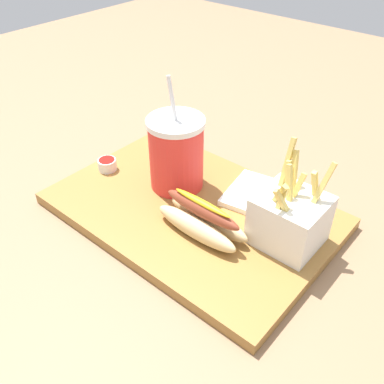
# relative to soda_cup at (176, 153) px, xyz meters

# --- Properties ---
(ground_plane) EXTENTS (2.40, 2.40, 0.02)m
(ground_plane) POSITION_rel_soda_cup_xyz_m (-0.06, 0.03, -0.10)
(ground_plane) COLOR #8C6B4C
(food_tray) EXTENTS (0.47, 0.31, 0.02)m
(food_tray) POSITION_rel_soda_cup_xyz_m (-0.06, 0.03, -0.08)
(food_tray) COLOR olive
(food_tray) RESTS_ON ground_plane
(soda_cup) EXTENTS (0.10, 0.10, 0.21)m
(soda_cup) POSITION_rel_soda_cup_xyz_m (0.00, 0.00, 0.00)
(soda_cup) COLOR red
(soda_cup) RESTS_ON food_tray
(fries_basket) EXTENTS (0.10, 0.09, 0.16)m
(fries_basket) POSITION_rel_soda_cup_xyz_m (-0.23, -0.00, -0.02)
(fries_basket) COLOR white
(fries_basket) RESTS_ON food_tray
(hot_dog_1) EXTENTS (0.16, 0.06, 0.06)m
(hot_dog_1) POSITION_rel_soda_cup_xyz_m (-0.12, 0.07, -0.04)
(hot_dog_1) COLOR #E5C689
(hot_dog_1) RESTS_ON food_tray
(ketchup_cup_1) EXTENTS (0.04, 0.04, 0.02)m
(ketchup_cup_1) POSITION_rel_soda_cup_xyz_m (0.13, 0.05, -0.05)
(ketchup_cup_1) COLOR white
(ketchup_cup_1) RESTS_ON food_tray
(ketchup_cup_2) EXTENTS (0.03, 0.03, 0.02)m
(ketchup_cup_2) POSITION_rel_soda_cup_xyz_m (0.05, -0.05, -0.06)
(ketchup_cup_2) COLOR white
(ketchup_cup_2) RESTS_ON food_tray
(ketchup_cup_3) EXTENTS (0.03, 0.03, 0.02)m
(ketchup_cup_3) POSITION_rel_soda_cup_xyz_m (0.13, -0.08, -0.06)
(ketchup_cup_3) COLOR white
(ketchup_cup_3) RESTS_ON food_tray
(napkin_stack) EXTENTS (0.12, 0.13, 0.01)m
(napkin_stack) POSITION_rel_soda_cup_xyz_m (-0.14, -0.06, -0.06)
(napkin_stack) COLOR white
(napkin_stack) RESTS_ON food_tray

